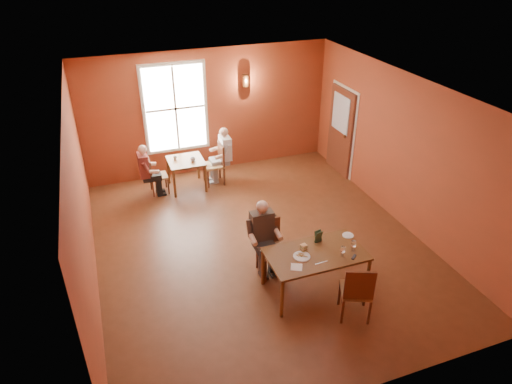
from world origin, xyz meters
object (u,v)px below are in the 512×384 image
object	(u,v)px
chair_diner_white	(214,164)
chair_diner_maroon	(158,175)
diner_maroon	(156,169)
second_table	(187,174)
diner_main	(273,243)
diner_white	(214,158)
chair_diner_main	(272,249)
chair_empty	(356,289)
main_table	(315,271)

from	to	relation	value
chair_diner_white	chair_diner_maroon	world-z (taller)	chair_diner_white
chair_diner_maroon	diner_maroon	bearing A→B (deg)	-90.00
second_table	chair_diner_maroon	bearing A→B (deg)	180.00
diner_main	chair_diner_white	xyz separation A→B (m)	(-0.05, 3.59, -0.15)
diner_main	second_table	size ratio (longest dim) A/B	1.61
diner_white	chair_diner_main	bearing A→B (deg)	-179.60
diner_white	second_table	bearing A→B (deg)	90.00
chair_empty	chair_diner_white	world-z (taller)	chair_empty
chair_diner_white	chair_diner_maroon	xyz separation A→B (m)	(-1.30, 0.00, -0.06)
main_table	chair_diner_main	world-z (taller)	chair_diner_main
chair_empty	diner_white	distance (m)	5.03
main_table	chair_diner_white	bearing A→B (deg)	97.50
diner_main	chair_diner_white	distance (m)	3.60
chair_diner_maroon	main_table	bearing A→B (deg)	23.76
main_table	second_table	world-z (taller)	main_table
diner_white	chair_diner_maroon	distance (m)	1.35
chair_diner_maroon	chair_diner_white	bearing A→B (deg)	90.00
diner_main	diner_maroon	xyz separation A→B (m)	(-1.38, 3.59, -0.04)
main_table	diner_main	xyz separation A→B (m)	(-0.50, 0.62, 0.27)
diner_main	chair_empty	xyz separation A→B (m)	(0.82, -1.36, -0.14)
chair_diner_main	diner_white	world-z (taller)	diner_white
diner_white	diner_maroon	size ratio (longest dim) A/B	1.07
chair_diner_main	second_table	size ratio (longest dim) A/B	1.24
chair_empty	diner_white	xyz separation A→B (m)	(-0.85, 4.95, 0.14)
main_table	chair_diner_main	xyz separation A→B (m)	(-0.50, 0.65, 0.13)
chair_diner_main	diner_maroon	world-z (taller)	diner_maroon
chair_empty	second_table	distance (m)	5.19
chair_diner_main	diner_maroon	bearing A→B (deg)	-68.76
chair_diner_white	diner_white	xyz separation A→B (m)	(0.03, 0.00, 0.15)
diner_maroon	chair_empty	bearing A→B (deg)	24.00
chair_diner_main	diner_main	xyz separation A→B (m)	(0.00, -0.03, 0.15)
diner_main	chair_empty	bearing A→B (deg)	121.10
chair_diner_white	diner_maroon	bearing A→B (deg)	90.00
chair_diner_main	second_table	distance (m)	3.64
chair_empty	diner_maroon	distance (m)	5.42
chair_empty	diner_white	bearing A→B (deg)	122.56
chair_diner_main	diner_main	distance (m)	0.15
main_table	chair_diner_maroon	bearing A→B (deg)	113.76
chair_empty	diner_maroon	size ratio (longest dim) A/B	0.83
chair_diner_main	chair_diner_white	xyz separation A→B (m)	(-0.05, 3.56, -0.01)
chair_empty	diner_maroon	bearing A→B (deg)	136.87
main_table	chair_diner_maroon	size ratio (longest dim) A/B	1.83
chair_diner_maroon	diner_maroon	distance (m)	0.17
diner_main	diner_maroon	size ratio (longest dim) A/B	1.07
chair_empty	chair_diner_maroon	world-z (taller)	chair_empty
second_table	chair_diner_white	xyz separation A→B (m)	(0.65, 0.00, 0.14)
second_table	chair_diner_white	distance (m)	0.66
second_table	diner_white	size ratio (longest dim) A/B	0.62
chair_diner_main	chair_diner_white	bearing A→B (deg)	-89.12
second_table	diner_white	world-z (taller)	diner_white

